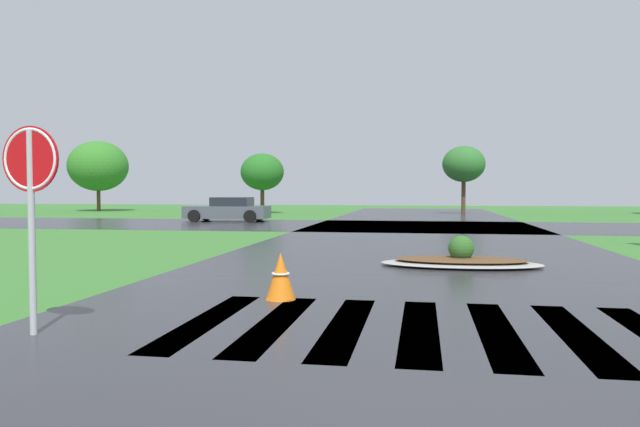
{
  "coord_description": "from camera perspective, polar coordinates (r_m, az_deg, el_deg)",
  "views": [
    {
      "loc": [
        0.02,
        -3.67,
        1.69
      ],
      "look_at": [
        -2.84,
        13.09,
        1.01
      ],
      "focal_mm": 33.74,
      "sensor_mm": 36.0,
      "label": 1
    }
  ],
  "objects": [
    {
      "name": "traffic_cone",
      "position": [
        9.27,
        -3.76,
        -5.98
      ],
      "size": [
        0.47,
        0.47,
        0.73
      ],
      "color": "orange",
      "rests_on": "ground"
    },
    {
      "name": "asphalt_roadway",
      "position": [
        13.78,
        9.55,
        -4.76
      ],
      "size": [
        10.22,
        80.0,
        0.01
      ],
      "primitive_type": "cube",
      "color": "#2B2B30",
      "rests_on": "ground"
    },
    {
      "name": "background_treeline",
      "position": [
        43.27,
        0.07,
        4.47
      ],
      "size": [
        46.3,
        5.82,
        5.44
      ],
      "color": "#4C3823",
      "rests_on": "ground"
    },
    {
      "name": "asphalt_cross_road",
      "position": [
        27.9,
        9.62,
        -1.19
      ],
      "size": [
        90.0,
        9.2,
        0.01
      ],
      "primitive_type": "cube",
      "color": "#2B2B30",
      "rests_on": "ground"
    },
    {
      "name": "car_blue_compact",
      "position": [
        32.04,
        -8.69,
        0.33
      ],
      "size": [
        4.41,
        2.28,
        1.28
      ],
      "rotation": [
        0.0,
        0.0,
        3.18
      ],
      "color": "#4C545B",
      "rests_on": "ground"
    },
    {
      "name": "stop_sign",
      "position": [
        7.67,
        -25.74,
        2.85
      ],
      "size": [
        0.76,
        0.12,
        2.42
      ],
      "rotation": [
        0.0,
        0.0,
        -0.1
      ],
      "color": "#B2B5BA",
      "rests_on": "ground"
    },
    {
      "name": "crosswalk_stripes",
      "position": [
        7.53,
        9.43,
        -10.67
      ],
      "size": [
        5.85,
        3.44,
        0.01
      ],
      "color": "white",
      "rests_on": "ground"
    },
    {
      "name": "median_island",
      "position": [
        13.57,
        13.23,
        -4.33
      ],
      "size": [
        3.51,
        1.63,
        0.68
      ],
      "color": "#9E9B93",
      "rests_on": "ground"
    }
  ]
}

